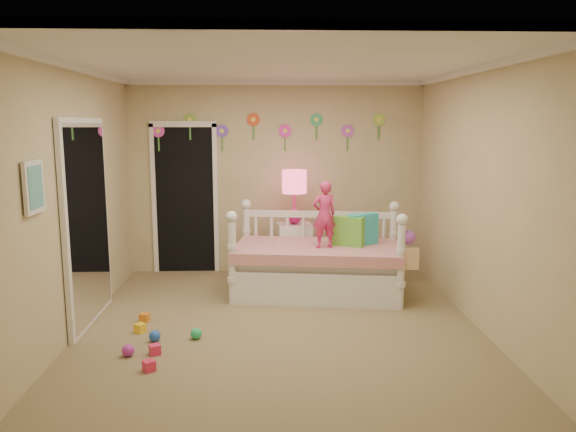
{
  "coord_description": "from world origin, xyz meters",
  "views": [
    {
      "loc": [
        -0.13,
        -5.32,
        2.06
      ],
      "look_at": [
        0.1,
        0.6,
        1.05
      ],
      "focal_mm": 34.55,
      "sensor_mm": 36.0,
      "label": 1
    }
  ],
  "objects_px": {
    "nightstand": "(294,251)",
    "table_lamp": "(294,188)",
    "daybed": "(317,250)",
    "child": "(324,214)"
  },
  "relations": [
    {
      "from": "daybed",
      "to": "nightstand",
      "type": "distance_m",
      "value": 0.78
    },
    {
      "from": "nightstand",
      "to": "table_lamp",
      "type": "distance_m",
      "value": 0.84
    },
    {
      "from": "daybed",
      "to": "table_lamp",
      "type": "distance_m",
      "value": 1.01
    },
    {
      "from": "daybed",
      "to": "child",
      "type": "bearing_deg",
      "value": -51.57
    },
    {
      "from": "child",
      "to": "nightstand",
      "type": "xyz_separation_m",
      "value": [
        -0.31,
        0.83,
        -0.63
      ]
    },
    {
      "from": "child",
      "to": "nightstand",
      "type": "relative_size",
      "value": 1.07
    },
    {
      "from": "daybed",
      "to": "nightstand",
      "type": "relative_size",
      "value": 2.71
    },
    {
      "from": "daybed",
      "to": "child",
      "type": "xyz_separation_m",
      "value": [
        0.07,
        -0.11,
        0.45
      ]
    },
    {
      "from": "child",
      "to": "nightstand",
      "type": "height_order",
      "value": "child"
    },
    {
      "from": "daybed",
      "to": "nightstand",
      "type": "height_order",
      "value": "daybed"
    }
  ]
}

